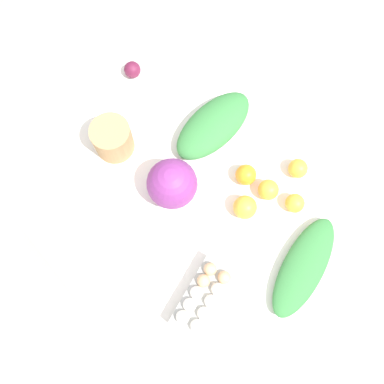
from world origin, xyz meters
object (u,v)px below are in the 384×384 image
paper_bag (113,139)px  orange_4 (295,203)px  cabbage_purple (172,184)px  orange_3 (298,168)px  orange_0 (245,207)px  greens_bunch_beet_tops (213,125)px  orange_1 (268,190)px  greens_bunch_dandelion (304,266)px  egg_carton (203,298)px  beet_root (132,70)px  orange_2 (246,175)px

paper_bag → orange_4: size_ratio=2.10×
cabbage_purple → orange_3: 0.46m
orange_0 → greens_bunch_beet_tops: bearing=157.6°
paper_bag → orange_1: 0.59m
orange_3 → orange_4: size_ratio=1.03×
cabbage_purple → greens_bunch_dandelion: cabbage_purple is taller
egg_carton → orange_4: 0.46m
egg_carton → orange_1: 0.44m
greens_bunch_dandelion → greens_bunch_beet_tops: size_ratio=1.09×
greens_bunch_dandelion → orange_1: (-0.27, 0.10, 0.01)m
beet_root → orange_4: orange_4 is taller
paper_bag → greens_bunch_beet_tops: (0.19, 0.32, -0.02)m
orange_1 → orange_3: orange_1 is taller
orange_2 → orange_3: orange_2 is taller
greens_bunch_dandelion → orange_3: size_ratio=5.38×
paper_bag → beet_root: size_ratio=2.19×
egg_carton → orange_1: (-0.13, 0.42, -0.01)m
orange_1 → orange_4: size_ratio=1.10×
orange_3 → cabbage_purple: bearing=-121.5°
paper_bag → orange_1: size_ratio=1.92×
cabbage_purple → egg_carton: (0.35, -0.17, -0.04)m
paper_bag → orange_0: bearing=21.2°
egg_carton → orange_4: (-0.03, 0.46, -0.01)m
cabbage_purple → greens_bunch_dandelion: bearing=17.3°
orange_3 → orange_4: (0.08, -0.10, -0.00)m
cabbage_purple → orange_2: (0.13, 0.23, -0.05)m
cabbage_purple → orange_1: bearing=48.1°
egg_carton → greens_bunch_dandelion: 0.35m
cabbage_purple → greens_bunch_beet_tops: size_ratio=0.51×
orange_0 → orange_3: size_ratio=1.19×
beet_root → orange_0: 0.70m
cabbage_purple → orange_2: bearing=59.9°
paper_bag → orange_3: paper_bag is taller
paper_bag → greens_bunch_dandelion: 0.80m
beet_root → orange_4: 0.80m
egg_carton → greens_bunch_dandelion: bearing=-42.5°
orange_1 → orange_2: 0.10m
orange_2 → orange_3: (0.10, 0.16, -0.00)m
egg_carton → greens_bunch_beet_tops: egg_carton is taller
cabbage_purple → paper_bag: 0.28m
paper_bag → beet_root: paper_bag is taller
egg_carton → orange_3: 0.57m
egg_carton → beet_root: size_ratio=4.30×
greens_bunch_beet_tops → orange_4: greens_bunch_beet_tops is taller
orange_0 → beet_root: bearing=175.8°
orange_2 → beet_root: bearing=-176.8°
beet_root → orange_3: (0.71, 0.19, 0.00)m
cabbage_purple → orange_4: 0.44m
orange_1 → greens_bunch_beet_tops: bearing=176.6°
orange_3 → orange_4: orange_3 is taller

